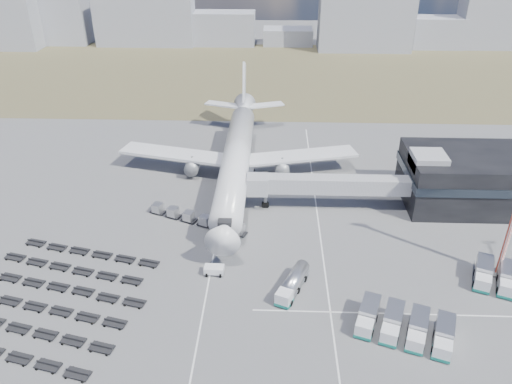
{
  "coord_description": "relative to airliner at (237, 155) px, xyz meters",
  "views": [
    {
      "loc": [
        7.44,
        -61.41,
        49.29
      ],
      "look_at": [
        4.48,
        19.12,
        4.0
      ],
      "focal_mm": 35.0,
      "sensor_mm": 36.0,
      "label": 1
    }
  ],
  "objects": [
    {
      "name": "baggage_dollies",
      "position": [
        -25.58,
        -39.2,
        -4.91
      ],
      "size": [
        32.19,
        29.47,
        0.76
      ],
      "rotation": [
        0.0,
        0.0,
        -0.24
      ],
      "color": "black",
      "rests_on": "ground"
    },
    {
      "name": "skyline",
      "position": [
        -15.25,
        118.5,
        4.44
      ],
      "size": [
        304.48,
        25.19,
        25.84
      ],
      "color": "#9395A1",
      "rests_on": "ground"
    },
    {
      "name": "catering_truck",
      "position": [
        1.59,
        1.53,
        -3.92
      ],
      "size": [
        3.98,
        6.26,
        2.67
      ],
      "rotation": [
        0.0,
        0.0,
        0.3
      ],
      "color": "silver",
      "rests_on": "ground"
    },
    {
      "name": "ground",
      "position": [
        0.0,
        -32.38,
        -5.29
      ],
      "size": [
        420.0,
        420.0,
        0.0
      ],
      "primitive_type": "plane",
      "color": "#565659",
      "rests_on": "ground"
    },
    {
      "name": "fuel_tanker",
      "position": [
        10.73,
        -36.03,
        -3.88
      ],
      "size": [
        5.44,
        8.9,
        2.82
      ],
      "rotation": [
        0.0,
        0.0,
        -0.4
      ],
      "color": "silver",
      "rests_on": "ground"
    },
    {
      "name": "terminal",
      "position": [
        47.77,
        -8.41,
        -0.04
      ],
      "size": [
        30.4,
        16.4,
        11.0
      ],
      "color": "black",
      "rests_on": "ground"
    },
    {
      "name": "service_trucks_far",
      "position": [
        42.87,
        -33.85,
        -3.81
      ],
      "size": [
        10.86,
        9.64,
        2.73
      ],
      "rotation": [
        0.0,
        0.0,
        -0.38
      ],
      "color": "silver",
      "rests_on": "ground"
    },
    {
      "name": "service_trucks_near",
      "position": [
        25.39,
        -44.19,
        -3.82
      ],
      "size": [
        13.73,
        10.48,
        2.7
      ],
      "rotation": [
        0.0,
        0.0,
        -0.35
      ],
      "color": "silver",
      "rests_on": "ground"
    },
    {
      "name": "jet_bridge",
      "position": [
        15.9,
        -11.95,
        -0.24
      ],
      "size": [
        30.3,
        3.8,
        7.05
      ],
      "color": "#939399",
      "rests_on": "ground"
    },
    {
      "name": "grass_strip",
      "position": [
        0.0,
        77.62,
        -5.29
      ],
      "size": [
        420.0,
        90.0,
        0.01
      ],
      "primitive_type": "cube",
      "color": "brown",
      "rests_on": "ground"
    },
    {
      "name": "uld_row",
      "position": [
        -6.04,
        -18.19,
        -4.22
      ],
      "size": [
        18.79,
        9.22,
        1.79
      ],
      "rotation": [
        0.0,
        0.0,
        -0.4
      ],
      "color": "black",
      "rests_on": "ground"
    },
    {
      "name": "airliner",
      "position": [
        0.0,
        0.0,
        0.0
      ],
      "size": [
        51.59,
        64.53,
        17.62
      ],
      "color": "silver",
      "rests_on": "ground"
    },
    {
      "name": "pushback_tug",
      "position": [
        -1.33,
        -32.48,
        -4.59
      ],
      "size": [
        3.11,
        1.82,
        1.4
      ],
      "primitive_type": "cube",
      "rotation": [
        0.0,
        0.0,
        -0.03
      ],
      "color": "silver",
      "rests_on": "ground"
    },
    {
      "name": "lane_markings",
      "position": [
        9.77,
        -29.38,
        -5.29
      ],
      "size": [
        47.12,
        110.0,
        0.01
      ],
      "color": "silver",
      "rests_on": "ground"
    }
  ]
}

